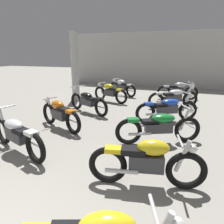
% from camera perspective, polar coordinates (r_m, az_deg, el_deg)
% --- Properties ---
extents(back_wall, '(12.89, 0.24, 3.60)m').
position_cam_1_polar(back_wall, '(14.55, 13.31, 13.82)').
color(back_wall, '#B2B2AD').
rests_on(back_wall, ground).
extents(support_pillar, '(0.36, 0.36, 3.20)m').
position_cam_1_polar(support_pillar, '(10.44, -10.21, 12.30)').
color(support_pillar, '#B2B2AD').
rests_on(support_pillar, ground).
extents(motorcycle_left_row_1, '(2.09, 0.92, 0.97)m').
position_cam_1_polar(motorcycle_left_row_1, '(5.13, -24.77, -5.44)').
color(motorcycle_left_row_1, black).
rests_on(motorcycle_left_row_1, ground).
extents(motorcycle_left_row_2, '(1.86, 0.87, 0.88)m').
position_cam_1_polar(motorcycle_left_row_2, '(6.37, -14.16, -0.43)').
color(motorcycle_left_row_2, black).
rests_on(motorcycle_left_row_2, ground).
extents(motorcycle_left_row_3, '(2.02, 1.06, 0.97)m').
position_cam_1_polar(motorcycle_left_row_3, '(7.90, -6.70, 3.00)').
color(motorcycle_left_row_3, black).
rests_on(motorcycle_left_row_3, ground).
extents(motorcycle_left_row_4, '(1.90, 0.77, 0.88)m').
position_cam_1_polar(motorcycle_left_row_4, '(9.67, -0.56, 5.48)').
color(motorcycle_left_row_4, black).
rests_on(motorcycle_left_row_4, ground).
extents(motorcycle_left_row_5, '(1.79, 1.03, 0.88)m').
position_cam_1_polar(motorcycle_left_row_5, '(11.22, 2.83, 6.88)').
color(motorcycle_left_row_5, black).
rests_on(motorcycle_left_row_5, ground).
extents(motorcycle_right_row_1, '(1.94, 0.67, 0.88)m').
position_cam_1_polar(motorcycle_right_row_1, '(3.58, 9.60, -13.24)').
color(motorcycle_right_row_1, black).
rests_on(motorcycle_right_row_1, ground).
extents(motorcycle_right_row_2, '(1.99, 1.12, 0.97)m').
position_cam_1_polar(motorcycle_right_row_2, '(5.27, 12.86, -3.82)').
color(motorcycle_right_row_2, black).
rests_on(motorcycle_right_row_2, ground).
extents(motorcycle_right_row_3, '(1.90, 1.25, 0.97)m').
position_cam_1_polar(motorcycle_right_row_3, '(7.05, 15.05, 0.99)').
color(motorcycle_right_row_3, black).
rests_on(motorcycle_right_row_3, ground).
extents(motorcycle_right_row_4, '(1.93, 1.20, 0.97)m').
position_cam_1_polar(motorcycle_right_row_4, '(8.96, 16.62, 3.96)').
color(motorcycle_right_row_4, black).
rests_on(motorcycle_right_row_4, ground).
extents(motorcycle_right_row_5, '(1.94, 0.67, 0.88)m').
position_cam_1_polar(motorcycle_right_row_5, '(10.72, 17.66, 5.75)').
color(motorcycle_right_row_5, black).
rests_on(motorcycle_right_row_5, ground).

